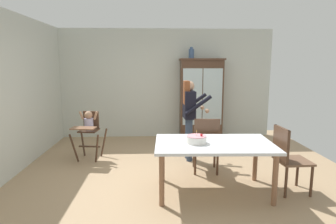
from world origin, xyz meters
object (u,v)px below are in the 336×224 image
adult_person (189,110)px  dining_table (214,148)px  birthday_cake (197,139)px  ceramic_vase (191,53)px  china_cabinet (201,99)px  high_chair_with_toddler (89,126)px  dining_chair_far_side (206,141)px  dining_chair_right_end (287,155)px

adult_person → dining_table: adult_person is taller
adult_person → birthday_cake: size_ratio=5.47×
ceramic_vase → birthday_cake: bearing=-95.5°
dining_table → birthday_cake: size_ratio=6.03×
dining_table → china_cabinet: bearing=84.5°
high_chair_with_toddler → adult_person: size_ratio=0.62×
china_cabinet → dining_table: 3.09m
dining_chair_far_side → dining_table: bearing=92.9°
birthday_cake → dining_chair_right_end: size_ratio=0.29×
dining_table → dining_chair_far_side: dining_chair_far_side is taller
dining_chair_right_end → adult_person: bearing=37.2°
high_chair_with_toddler → dining_chair_right_end: size_ratio=0.99×
dining_table → dining_chair_far_side: 0.73m
ceramic_vase → adult_person: bearing=-97.8°
ceramic_vase → birthday_cake: (-0.29, -3.08, -1.30)m
china_cabinet → adult_person: bearing=-106.4°
dining_chair_far_side → dining_chair_right_end: (1.02, -0.76, 0.00)m
dining_chair_far_side → ceramic_vase: bearing=-86.0°
dining_chair_right_end → high_chair_with_toddler: bearing=60.8°
dining_table → dining_chair_right_end: size_ratio=1.76×
adult_person → dining_chair_far_side: (0.20, -0.72, -0.41)m
dining_chair_right_end → birthday_cake: bearing=86.6°
china_cabinet → dining_chair_right_end: 3.22m
ceramic_vase → dining_table: bearing=-90.8°
china_cabinet → birthday_cake: bearing=-100.1°
high_chair_with_toddler → dining_chair_right_end: (3.16, -1.60, -0.10)m
dining_table → dining_chair_right_end: 1.05m
high_chair_with_toddler → birthday_cake: (1.87, -1.57, 0.14)m
china_cabinet → dining_table: (-0.29, -3.05, -0.34)m
dining_table → dining_chair_right_end: bearing=-2.4°
high_chair_with_toddler → dining_table: (2.12, -1.55, 0.00)m
ceramic_vase → dining_chair_right_end: bearing=-72.1°
birthday_cake → ceramic_vase: bearing=84.5°
china_cabinet → high_chair_with_toddler: bearing=-148.1°
adult_person → dining_table: 1.48m
birthday_cake → dining_chair_right_end: dining_chair_right_end is taller
ceramic_vase → birthday_cake: size_ratio=0.96×
ceramic_vase → dining_chair_far_side: (-0.02, -2.34, -1.54)m
china_cabinet → birthday_cake: (-0.55, -3.08, -0.20)m
dining_table → adult_person: bearing=97.2°
high_chair_with_toddler → adult_person: adult_person is taller
adult_person → birthday_cake: (-0.07, -1.46, -0.17)m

